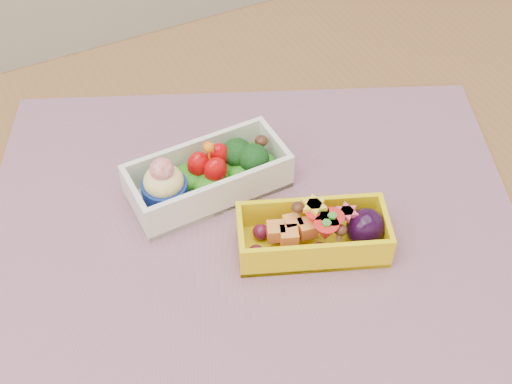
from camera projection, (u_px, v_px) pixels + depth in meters
name	position (u px, v px, depth m)	size (l,w,h in m)	color
table	(238.00, 302.00, 0.76)	(1.20, 0.80, 0.75)	brown
placemat	(252.00, 222.00, 0.70)	(0.56, 0.43, 0.00)	#9F6E7A
bento_white	(207.00, 176.00, 0.72)	(0.17, 0.08, 0.07)	white
bento_yellow	(316.00, 233.00, 0.66)	(0.16, 0.12, 0.05)	yellow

